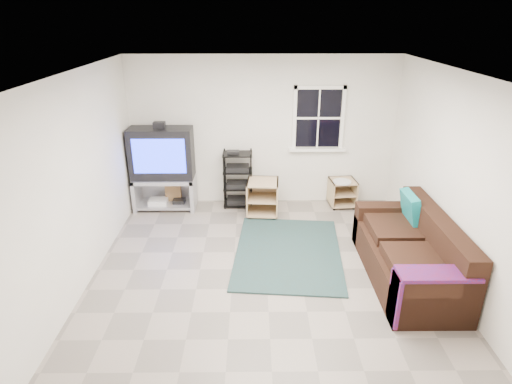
{
  "coord_description": "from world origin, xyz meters",
  "views": [
    {
      "loc": [
        -0.18,
        -4.94,
        3.22
      ],
      "look_at": [
        -0.14,
        0.4,
        0.97
      ],
      "focal_mm": 30.0,
      "sensor_mm": 36.0,
      "label": 1
    }
  ],
  "objects_px": {
    "av_rack": "(238,182)",
    "side_table_right": "(342,191)",
    "side_table_left": "(263,196)",
    "sofa": "(411,255)",
    "tv_unit": "(163,162)"
  },
  "relations": [
    {
      "from": "av_rack",
      "to": "side_table_right",
      "type": "xyz_separation_m",
      "value": [
        1.85,
        -0.01,
        -0.16
      ]
    },
    {
      "from": "side_table_left",
      "to": "sofa",
      "type": "height_order",
      "value": "sofa"
    },
    {
      "from": "side_table_left",
      "to": "tv_unit",
      "type": "bearing_deg",
      "value": 171.16
    },
    {
      "from": "side_table_right",
      "to": "side_table_left",
      "type": "bearing_deg",
      "value": -166.8
    },
    {
      "from": "av_rack",
      "to": "side_table_left",
      "type": "distance_m",
      "value": 0.57
    },
    {
      "from": "av_rack",
      "to": "sofa",
      "type": "xyz_separation_m",
      "value": [
        2.29,
        -2.31,
        -0.1
      ]
    },
    {
      "from": "tv_unit",
      "to": "sofa",
      "type": "bearing_deg",
      "value": -31.91
    },
    {
      "from": "av_rack",
      "to": "tv_unit",
      "type": "bearing_deg",
      "value": -176.37
    },
    {
      "from": "tv_unit",
      "to": "side_table_right",
      "type": "distance_m",
      "value": 3.18
    },
    {
      "from": "side_table_left",
      "to": "side_table_right",
      "type": "height_order",
      "value": "side_table_left"
    },
    {
      "from": "side_table_right",
      "to": "sofa",
      "type": "bearing_deg",
      "value": -79.14
    },
    {
      "from": "sofa",
      "to": "side_table_right",
      "type": "bearing_deg",
      "value": 100.86
    },
    {
      "from": "side_table_left",
      "to": "side_table_right",
      "type": "relative_size",
      "value": 1.2
    },
    {
      "from": "tv_unit",
      "to": "sofa",
      "type": "relative_size",
      "value": 0.74
    },
    {
      "from": "av_rack",
      "to": "side_table_right",
      "type": "relative_size",
      "value": 1.98
    }
  ]
}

